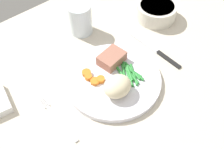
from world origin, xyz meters
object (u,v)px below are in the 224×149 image
dinner_plate (112,79)px  meat_portion (112,58)px  fork (58,119)px  knife (156,50)px  salad_bowl (156,11)px  water_glass (81,21)px

dinner_plate → meat_portion: (3.64, 4.25, 2.34)cm
dinner_plate → fork: (-18.65, -0.26, -0.60)cm
meat_portion → knife: size_ratio=0.37×
salad_bowl → knife: bearing=-137.2°
salad_bowl → water_glass: bearing=153.9°
meat_portion → fork: 22.93cm
dinner_plate → water_glass: (6.27, 22.46, 3.59)cm
fork → knife: (36.66, -0.03, -0.00)cm
meat_portion → salad_bowl: (26.40, 6.59, -0.11)cm
salad_bowl → dinner_plate: bearing=-160.2°
dinner_plate → knife: 18.03cm
knife → meat_portion: bearing=161.3°
meat_portion → fork: size_ratio=0.45×
dinner_plate → fork: bearing=-179.2°
dinner_plate → meat_portion: meat_portion is taller
water_glass → salad_bowl: (23.77, -11.62, -1.37)cm
meat_portion → salad_bowl: salad_bowl is taller
dinner_plate → water_glass: size_ratio=2.68×
dinner_plate → water_glass: 23.59cm
dinner_plate → knife: (18.02, -0.29, -0.60)cm
meat_portion → fork: meat_portion is taller
dinner_plate → salad_bowl: size_ratio=1.98×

